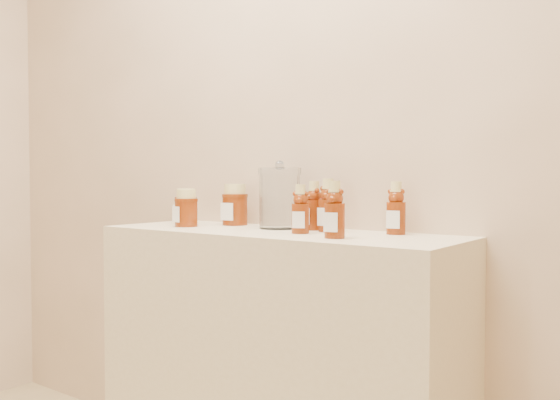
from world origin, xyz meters
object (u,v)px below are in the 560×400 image
Objects in this scene: honey_jar_left at (186,206)px; bear_bottle_front_left at (300,206)px; glass_canister at (280,196)px; bear_bottle_back_left at (314,202)px; display_table at (274,372)px.

bear_bottle_front_left is at bearing -7.94° from honey_jar_left.
bear_bottle_back_left is at bearing 9.36° from glass_canister.
display_table is 0.56m from bear_bottle_back_left.
glass_canister reaches higher than bear_bottle_front_left.
honey_jar_left is at bearing -176.26° from glass_canister.
honey_jar_left is (-0.46, 0.06, 0.51)m from display_table.
glass_canister is (-0.12, -0.02, 0.02)m from bear_bottle_back_left.
bear_bottle_front_left is 0.76× the size of glass_canister.
glass_canister reaches higher than honey_jar_left.
glass_canister reaches higher than display_table.
bear_bottle_back_left is (0.08, 0.11, 0.54)m from display_table.
display_table is at bearing -101.44° from bear_bottle_back_left.
bear_bottle_front_left reaches higher than honey_jar_left.
glass_canister is (0.41, 0.03, 0.04)m from honey_jar_left.
honey_jar_left is (-0.54, -0.05, -0.02)m from bear_bottle_back_left.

